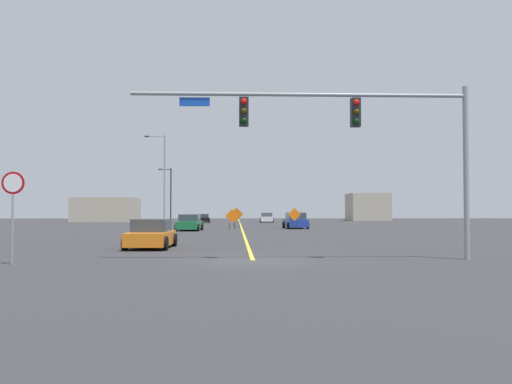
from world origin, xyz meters
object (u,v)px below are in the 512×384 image
(street_lamp_near_left, at_px, (163,177))
(car_green_passing, at_px, (189,223))
(car_black_far, at_px, (203,218))
(construction_sign_median_far, at_px, (294,216))
(construction_sign_right_lane, at_px, (232,217))
(construction_sign_left_lane, at_px, (237,215))
(car_orange_distant, at_px, (151,235))
(car_blue_approaching, at_px, (295,221))
(traffic_signal_assembly, at_px, (352,126))
(car_white_near, at_px, (267,218))
(stop_sign, at_px, (13,199))
(street_lamp_mid_right, at_px, (170,193))

(street_lamp_near_left, distance_m, car_green_passing, 12.08)
(car_black_far, bearing_deg, construction_sign_median_far, -71.10)
(car_black_far, bearing_deg, street_lamp_near_left, -98.73)
(construction_sign_right_lane, height_order, car_green_passing, construction_sign_right_lane)
(construction_sign_left_lane, distance_m, car_black_far, 22.59)
(construction_sign_left_lane, bearing_deg, car_orange_distant, -97.57)
(car_blue_approaching, relative_size, car_orange_distant, 1.13)
(car_black_far, distance_m, car_green_passing, 30.75)
(traffic_signal_assembly, height_order, car_white_near, traffic_signal_assembly)
(stop_sign, distance_m, car_blue_approaching, 37.95)
(car_blue_approaching, bearing_deg, street_lamp_near_left, 159.42)
(construction_sign_left_lane, xyz_separation_m, car_black_far, (-4.75, 22.08, -0.68))
(car_orange_distant, height_order, car_green_passing, car_green_passing)
(construction_sign_right_lane, bearing_deg, car_green_passing, -145.20)
(traffic_signal_assembly, distance_m, stop_sign, 12.06)
(stop_sign, xyz_separation_m, car_white_near, (12.06, 62.54, -1.52))
(stop_sign, bearing_deg, construction_sign_right_lane, 77.69)
(street_lamp_mid_right, bearing_deg, construction_sign_right_lane, -68.46)
(construction_sign_left_lane, bearing_deg, construction_sign_right_lane, -94.00)
(construction_sign_median_far, xyz_separation_m, car_black_far, (-10.02, 29.26, -0.69))
(construction_sign_median_far, bearing_deg, car_white_near, 91.44)
(car_white_near, bearing_deg, construction_sign_median_far, -88.56)
(street_lamp_mid_right, height_order, car_white_near, street_lamp_mid_right)
(construction_sign_right_lane, height_order, car_blue_approaching, construction_sign_right_lane)
(car_white_near, bearing_deg, stop_sign, -100.91)
(construction_sign_left_lane, xyz_separation_m, car_blue_approaching, (5.79, -3.30, -0.55))
(traffic_signal_assembly, xyz_separation_m, car_blue_approaching, (1.67, 34.26, -4.15))
(street_lamp_near_left, bearing_deg, construction_sign_left_lane, -13.06)
(car_blue_approaching, bearing_deg, car_orange_distant, -109.66)
(construction_sign_median_far, bearing_deg, car_orange_distant, -111.49)
(street_lamp_mid_right, height_order, construction_sign_left_lane, street_lamp_mid_right)
(construction_sign_median_far, bearing_deg, stop_sign, -112.10)
(car_white_near, height_order, car_black_far, car_white_near)
(street_lamp_mid_right, bearing_deg, car_blue_approaching, -51.43)
(stop_sign, distance_m, construction_sign_median_far, 34.13)
(construction_sign_median_far, relative_size, construction_sign_right_lane, 1.05)
(traffic_signal_assembly, bearing_deg, car_blue_approaching, 87.21)
(traffic_signal_assembly, xyz_separation_m, car_black_far, (-8.87, 59.64, -4.28))
(construction_sign_left_lane, distance_m, construction_sign_right_lane, 6.08)
(car_orange_distant, xyz_separation_m, car_green_passing, (-0.05, 22.40, 0.01))
(car_blue_approaching, bearing_deg, car_white_near, 92.74)
(construction_sign_left_lane, distance_m, car_white_near, 24.17)
(traffic_signal_assembly, xyz_separation_m, car_white_near, (0.38, 61.30, -4.23))
(street_lamp_near_left, relative_size, car_black_far, 2.45)
(construction_sign_median_far, distance_m, car_green_passing, 9.59)
(street_lamp_mid_right, xyz_separation_m, car_blue_approaching, (14.46, -18.14, -3.30))
(construction_sign_left_lane, xyz_separation_m, car_white_near, (4.49, 23.74, -0.63))
(car_blue_approaching, xyz_separation_m, car_white_near, (-1.30, 27.04, -0.08))
(stop_sign, bearing_deg, street_lamp_mid_right, 91.18)
(traffic_signal_assembly, bearing_deg, construction_sign_right_lane, 98.20)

